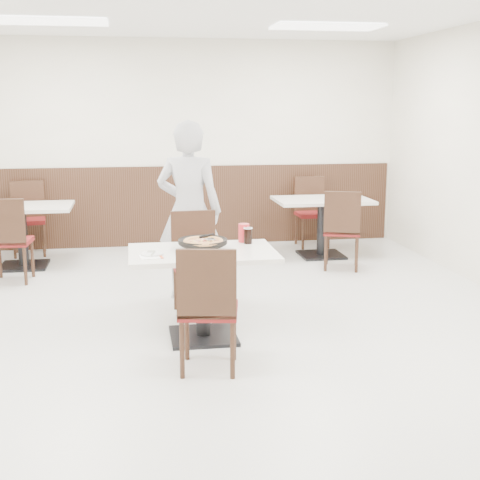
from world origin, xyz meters
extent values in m
plane|color=#B9B8B3|center=(0.00, 0.00, 0.00)|extent=(7.00, 7.00, 0.00)
cube|color=beige|center=(0.00, 3.50, 1.40)|extent=(6.00, 0.04, 2.80)
cube|color=beige|center=(0.00, -3.50, 1.40)|extent=(6.00, 0.04, 2.80)
cube|color=black|center=(0.00, 3.48, 0.55)|extent=(5.90, 0.03, 1.10)
cube|color=white|center=(-1.50, 1.80, 2.78)|extent=(1.20, 0.60, 0.02)
cube|color=white|center=(1.50, 1.80, 2.78)|extent=(1.20, 0.60, 0.02)
cylinder|color=black|center=(-0.13, -0.39, 0.77)|extent=(0.12, 0.12, 0.04)
cylinder|color=black|center=(-0.15, -0.34, 0.79)|extent=(0.36, 0.36, 0.01)
cylinder|color=tan|center=(-0.15, -0.38, 0.81)|extent=(0.30, 0.30, 0.02)
cube|color=silver|center=(-0.09, -0.37, 0.84)|extent=(0.09, 0.10, 0.00)
cube|color=white|center=(-0.58, -0.54, 0.75)|extent=(0.19, 0.19, 0.00)
cylinder|color=white|center=(-0.57, -0.48, 0.76)|extent=(0.18, 0.18, 0.01)
cube|color=silver|center=(-0.56, -0.50, 0.77)|extent=(0.05, 0.17, 0.00)
cylinder|color=black|center=(0.27, -0.15, 0.81)|extent=(0.07, 0.07, 0.13)
cylinder|color=red|center=(0.24, -0.08, 0.83)|extent=(0.10, 0.10, 0.16)
imported|color=#BBBBC0|center=(-0.15, 0.83, 0.89)|extent=(0.76, 0.62, 1.79)
camera|label=1|loc=(-0.72, -5.71, 1.92)|focal=50.00mm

